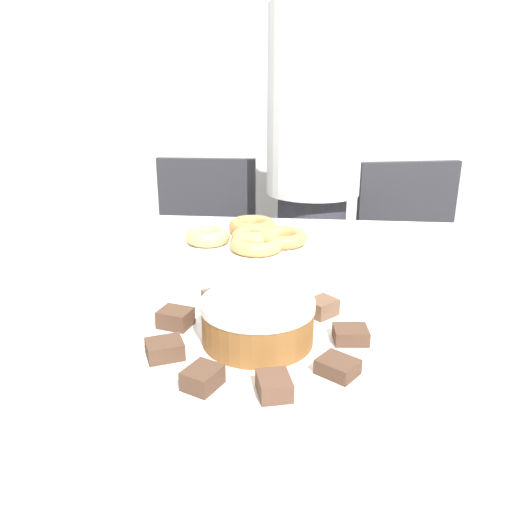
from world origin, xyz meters
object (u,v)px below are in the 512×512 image
(office_chair_right, at_px, (415,289))
(plate_donuts, at_px, (255,244))
(office_chair_left, at_px, (203,281))
(frosted_cake, at_px, (258,321))
(person_standing, at_px, (313,180))
(plate_cake, at_px, (258,344))

(office_chair_right, height_order, plate_donuts, office_chair_right)
(office_chair_left, bearing_deg, office_chair_right, -0.85)
(office_chair_right, bearing_deg, office_chair_left, 166.36)
(office_chair_left, height_order, plate_donuts, office_chair_left)
(office_chair_left, xyz_separation_m, office_chair_right, (0.83, -0.00, 0.00))
(plate_donuts, distance_m, frosted_cake, 0.49)
(person_standing, distance_m, office_chair_right, 0.58)
(plate_cake, bearing_deg, frosted_cake, 90.00)
(office_chair_right, xyz_separation_m, plate_donuts, (-0.55, -0.66, 0.37))
(person_standing, bearing_deg, plate_cake, -94.57)
(office_chair_right, bearing_deg, plate_donuts, -143.35)
(plate_cake, bearing_deg, office_chair_left, 106.07)
(office_chair_right, distance_m, plate_cake, 1.30)
(person_standing, bearing_deg, office_chair_right, 3.79)
(office_chair_left, relative_size, plate_donuts, 2.36)
(office_chair_left, distance_m, plate_donuts, 0.81)
(office_chair_left, xyz_separation_m, plate_donuts, (0.28, -0.66, 0.37))
(plate_cake, height_order, frosted_cake, frosted_cake)
(office_chair_right, bearing_deg, person_standing, 170.26)
(office_chair_left, bearing_deg, frosted_cake, -74.66)
(office_chair_left, relative_size, plate_cake, 2.24)
(plate_donuts, height_order, frosted_cake, frosted_cake)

